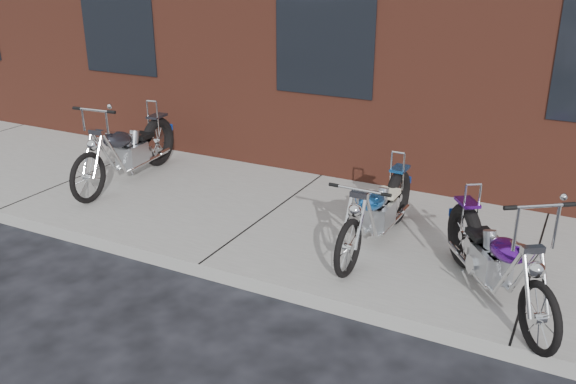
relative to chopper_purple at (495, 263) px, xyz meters
The scene contains 5 objects.
ground 2.86m from the chopper_purple, 166.43° to the right, with size 120.00×120.00×0.00m, color black.
sidewalk 2.89m from the chopper_purple, 162.92° to the left, with size 22.00×3.00×0.15m, color gray.
chopper_purple is the anchor object (origin of this frame).
chopper_blue 1.42m from the chopper_purple, 155.99° to the left, with size 0.49×2.03×0.88m.
chopper_third 5.07m from the chopper_purple, 169.37° to the left, with size 0.55×2.25×1.14m.
Camera 1 is at (3.30, -4.42, 3.05)m, focal length 38.00 mm.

